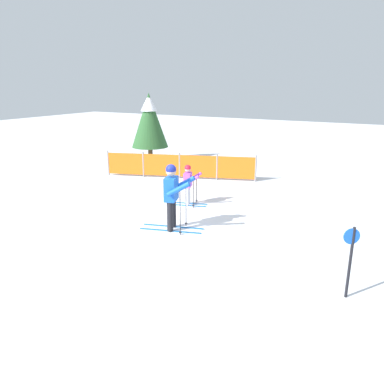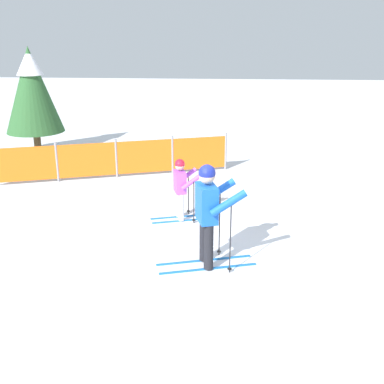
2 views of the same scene
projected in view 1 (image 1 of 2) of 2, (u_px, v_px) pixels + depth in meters
name	position (u px, v px, depth m)	size (l,w,h in m)	color
ground_plane	(164.00, 227.00, 9.67)	(60.00, 60.00, 0.00)	white
skier_adult	(172.00, 191.00, 9.27)	(1.63, 0.89, 1.69)	#1966B2
skier_child	(188.00, 181.00, 11.26)	(1.20, 0.66, 1.25)	#1966B2
safety_fence	(180.00, 166.00, 14.51)	(5.60, 1.92, 1.00)	gray
conifer_far	(149.00, 119.00, 17.42)	(1.71, 1.71, 3.17)	#4C3823
trail_marker	(351.00, 254.00, 6.30)	(0.25, 0.16, 1.30)	black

